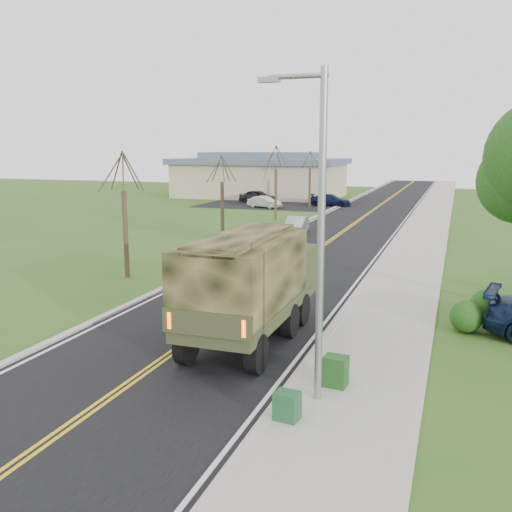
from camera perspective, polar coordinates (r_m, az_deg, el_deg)
The scene contains 19 objects.
ground at distance 16.85m, azimuth -10.52°, elevation -11.04°, with size 160.00×160.00×0.00m, color #30541C.
road at distance 54.42m, azimuth 10.97°, elevation 4.04°, with size 8.00×120.00×0.01m, color black.
curb_right at distance 53.97m, azimuth 15.34°, elevation 3.85°, with size 0.30×120.00×0.12m, color #9E998E.
sidewalk_right at distance 53.87m, azimuth 17.20°, elevation 3.73°, with size 3.20×120.00×0.10m, color #9E998E.
curb_left at distance 55.18m, azimuth 6.70°, elevation 4.30°, with size 0.30×120.00×0.10m, color #9E998E.
street_light at distance 13.45m, azimuth 6.12°, elevation 3.13°, with size 1.65×0.22×8.00m.
bare_tree_a at distance 28.08m, azimuth -12.95°, elevation 3.17°, with size 1.93×2.26×6.08m.
bare_tree_b at distance 38.69m, azimuth -3.39°, elevation 5.22°, with size 1.83×2.14×5.73m.
bare_tree_c at distance 49.90m, azimuth 2.00°, elevation 6.83°, with size 2.04×2.39×6.42m.
bare_tree_d at distance 61.44m, azimuth 5.40°, elevation 7.32°, with size 1.88×2.20×5.91m.
commercial_building at distance 73.55m, azimuth 0.47°, elevation 8.03°, with size 25.50×21.50×5.65m.
military_truck at distance 18.20m, azimuth -0.57°, elevation -2.33°, with size 2.59×7.31×3.64m.
suv_champagne at distance 35.32m, azimuth 1.54°, elevation 1.92°, with size 2.56×5.55×1.54m, color #9E7859.
sedan_silver at distance 41.56m, azimuth 4.01°, elevation 3.04°, with size 1.34×3.85×1.27m, color #B1B2B6.
utility_box_near at distance 15.24m, azimuth 7.95°, elevation -11.33°, with size 0.60×0.50×0.80m, color #1C4719.
utility_box_far at distance 13.44m, azimuth 3.12°, elevation -14.73°, with size 0.55×0.45×0.65m, color #1B4D28.
lot_car_dark at distance 65.20m, azimuth 0.22°, elevation 5.97°, with size 1.75×4.34×1.48m, color black.
lot_car_silver at distance 60.01m, azimuth 0.87°, elevation 5.42°, with size 1.29×3.69×1.22m, color silver.
lot_car_navy at distance 62.38m, azimuth 7.45°, elevation 5.57°, with size 1.81×4.45×1.29m, color #0E1233.
Camera 1 is at (7.97, -13.48, 6.21)m, focal length 40.00 mm.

